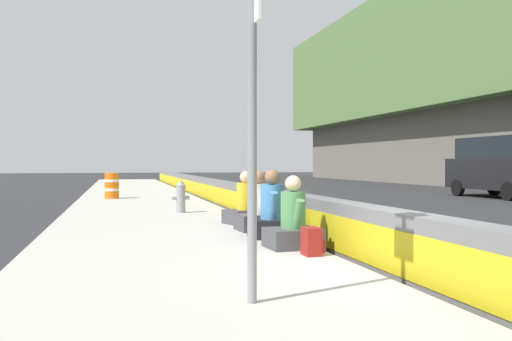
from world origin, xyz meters
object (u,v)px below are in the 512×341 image
object	(u,v)px
construction_barrel	(112,186)
backpack	(312,242)
seated_person_rear	(259,212)
route_sign_post	(253,83)
seated_person_middle	(272,216)
seated_person_far	(246,207)
fire_hydrant	(181,196)
seated_person_foreground	(293,225)
parked_car_fourth	(502,166)

from	to	relation	value
construction_barrel	backpack	bearing A→B (deg)	-168.24
seated_person_rear	construction_barrel	distance (m)	11.19
route_sign_post	seated_person_middle	size ratio (longest dim) A/B	2.99
route_sign_post	seated_person_far	xyz separation A→B (m)	(6.66, -1.47, -1.71)
fire_hydrant	seated_person_far	bearing A→B (deg)	-160.81
fire_hydrant	seated_person_middle	size ratio (longest dim) A/B	0.73
seated_person_foreground	seated_person_rear	world-z (taller)	seated_person_rear
route_sign_post	construction_barrel	size ratio (longest dim) A/B	3.79
backpack	route_sign_post	bearing A→B (deg)	148.76
seated_person_middle	parked_car_fourth	xyz separation A→B (m)	(10.59, -12.96, 0.84)
route_sign_post	parked_car_fourth	distance (m)	20.79
seated_person_foreground	seated_person_middle	bearing A→B (deg)	-0.60
parked_car_fourth	construction_barrel	bearing A→B (deg)	85.33
seated_person_foreground	construction_barrel	distance (m)	13.43
construction_barrel	parked_car_fourth	xyz separation A→B (m)	(-1.29, -15.81, 0.73)
fire_hydrant	seated_person_rear	bearing A→B (deg)	-166.10
route_sign_post	seated_person_far	size ratio (longest dim) A/B	3.15
seated_person_foreground	construction_barrel	world-z (taller)	seated_person_foreground
route_sign_post	seated_person_foreground	size ratio (longest dim) A/B	3.20
route_sign_post	seated_person_middle	world-z (taller)	route_sign_post
seated_person_middle	backpack	bearing A→B (deg)	-178.98
fire_hydrant	parked_car_fourth	size ratio (longest dim) A/B	0.17
fire_hydrant	backpack	bearing A→B (deg)	-171.80
seated_person_middle	construction_barrel	distance (m)	12.22
seated_person_rear	construction_barrel	bearing A→B (deg)	14.94
seated_person_foreground	seated_person_far	world-z (taller)	seated_person_far
seated_person_foreground	parked_car_fourth	distance (m)	17.58
seated_person_rear	fire_hydrant	bearing A→B (deg)	13.90
seated_person_middle	seated_person_far	distance (m)	2.28
seated_person_rear	parked_car_fourth	world-z (taller)	parked_car_fourth
fire_hydrant	backpack	distance (m)	7.39
construction_barrel	route_sign_post	bearing A→B (deg)	-175.00
seated_person_far	parked_car_fourth	distance (m)	15.39
seated_person_foreground	seated_person_rear	xyz separation A→B (m)	(2.31, -0.05, 0.02)
seated_person_far	route_sign_post	bearing A→B (deg)	167.55
construction_barrel	seated_person_middle	bearing A→B (deg)	-166.52
seated_person_foreground	seated_person_middle	distance (m)	1.24
fire_hydrant	backpack	world-z (taller)	fire_hydrant
construction_barrel	parked_car_fourth	size ratio (longest dim) A/B	0.19
seated_person_foreground	seated_person_middle	world-z (taller)	seated_person_middle
fire_hydrant	seated_person_foreground	xyz separation A→B (m)	(-6.57, -1.00, -0.10)
seated_person_foreground	seated_person_far	size ratio (longest dim) A/B	0.98
backpack	parked_car_fourth	world-z (taller)	parked_car_fourth
route_sign_post	seated_person_rear	size ratio (longest dim) A/B	3.06
seated_person_foreground	fire_hydrant	bearing A→B (deg)	8.69
seated_person_middle	parked_car_fourth	distance (m)	16.76
construction_barrel	fire_hydrant	bearing A→B (deg)	-164.39
parked_car_fourth	backpack	bearing A→B (deg)	134.20
seated_person_rear	seated_person_far	distance (m)	1.20
fire_hydrant	parked_car_fourth	world-z (taller)	parked_car_fourth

